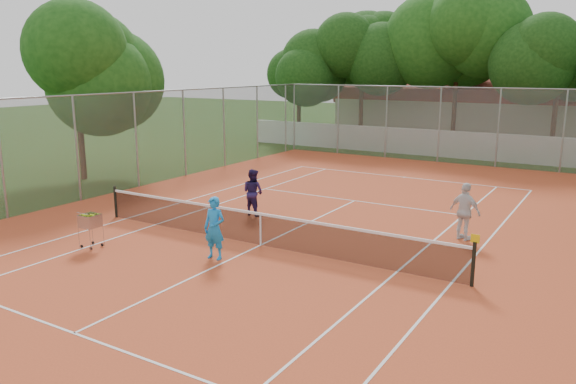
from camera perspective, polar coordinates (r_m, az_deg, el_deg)
The scene contains 12 objects.
ground at distance 16.19m, azimuth -2.77°, elevation -5.49°, with size 120.00×120.00×0.00m, color #1C3B10.
court_pad at distance 16.19m, azimuth -2.77°, elevation -5.45°, with size 18.00×34.00×0.02m, color #BE4A24.
court_lines at distance 16.18m, azimuth -2.78°, elevation -5.41°, with size 10.98×23.78×0.01m, color white.
tennis_net at distance 16.04m, azimuth -2.79°, elevation -3.75°, with size 11.88×0.10×0.98m, color black.
perimeter_fence at distance 15.69m, azimuth -2.85°, elevation 1.48°, with size 18.00×34.00×4.00m, color slate.
boundary_wall at distance 33.16m, azimuth 15.98°, elevation 4.70°, with size 26.00×0.30×1.50m, color white.
clubhouse at distance 43.16m, azimuth 17.15°, elevation 8.28°, with size 16.40×9.00×4.40m, color beige.
tropical_trees at distance 35.79m, azimuth 17.73°, elevation 11.97°, with size 29.00×19.00×10.00m, color black.
player_near at distance 14.96m, azimuth -7.48°, elevation -3.66°, with size 0.61×0.40×1.68m, color #1A88DD.
player_far_left at distance 19.28m, azimuth -3.58°, elevation -0.01°, with size 0.78×0.61×1.61m, color #23184A.
player_far_right at distance 17.25m, azimuth 17.54°, elevation -1.91°, with size 1.00×0.42×1.71m, color silver.
ball_hopper at distance 16.76m, azimuth -19.40°, elevation -3.62°, with size 0.51×0.51×1.06m, color #ADADB4.
Camera 1 is at (8.66, -12.73, 5.02)m, focal length 35.00 mm.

